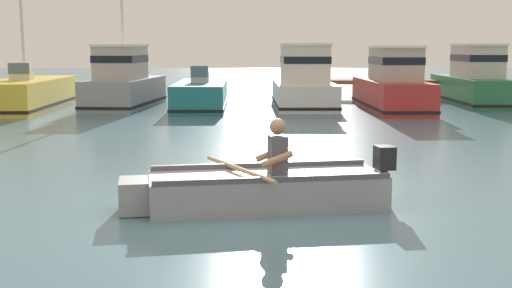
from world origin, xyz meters
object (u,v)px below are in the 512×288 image
at_px(moored_boat_yellow, 29,95).
at_px(moored_boat_teal, 202,96).
at_px(moored_boat_red, 394,86).
at_px(moored_boat_green, 475,82).
at_px(moored_boat_white, 305,84).
at_px(rowboat_with_person, 263,188).
at_px(moored_boat_grey, 125,84).

xyz_separation_m(moored_boat_yellow, moored_boat_teal, (6.03, 0.16, -0.06)).
relative_size(moored_boat_red, moored_boat_green, 0.96).
relative_size(moored_boat_teal, moored_boat_white, 1.07).
distance_m(moored_boat_teal, moored_boat_red, 6.60).
height_order(rowboat_with_person, moored_boat_teal, moored_boat_teal).
bearing_deg(moored_boat_yellow, moored_boat_red, -1.98).
relative_size(rowboat_with_person, moored_boat_red, 0.64).
xyz_separation_m(rowboat_with_person, moored_boat_yellow, (-8.04, 13.95, 0.24)).
relative_size(rowboat_with_person, moored_boat_green, 0.61).
relative_size(moored_boat_grey, moored_boat_green, 0.85).
height_order(moored_boat_teal, moored_boat_white, moored_boat_white).
height_order(moored_boat_teal, moored_boat_green, moored_boat_green).
distance_m(moored_boat_teal, moored_boat_green, 10.22).
bearing_deg(moored_boat_red, moored_boat_white, 160.14).
distance_m(moored_boat_grey, moored_boat_green, 12.90).
height_order(moored_boat_grey, moored_boat_green, moored_boat_grey).
distance_m(rowboat_with_person, moored_boat_yellow, 16.10).
xyz_separation_m(moored_boat_white, moored_boat_red, (2.93, -1.06, -0.02)).
xyz_separation_m(moored_boat_teal, moored_boat_green, (10.07, 1.67, 0.40)).
height_order(rowboat_with_person, moored_boat_white, moored_boat_white).
height_order(rowboat_with_person, moored_boat_yellow, moored_boat_yellow).
relative_size(moored_boat_yellow, moored_boat_teal, 1.17).
bearing_deg(moored_boat_green, moored_boat_grey, -174.27).
height_order(moored_boat_yellow, moored_boat_red, moored_boat_yellow).
height_order(moored_boat_yellow, moored_boat_white, moored_boat_yellow).
bearing_deg(moored_boat_teal, rowboat_with_person, -81.93).
height_order(moored_boat_white, moored_boat_green, moored_boat_white).
bearing_deg(rowboat_with_person, moored_boat_white, 83.62).
height_order(moored_boat_grey, moored_boat_red, moored_boat_grey).
relative_size(moored_boat_yellow, moored_boat_grey, 1.25).
xyz_separation_m(moored_boat_grey, moored_boat_green, (12.83, 1.29, 0.00)).
xyz_separation_m(moored_boat_grey, moored_boat_white, (6.39, 0.07, -0.01)).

